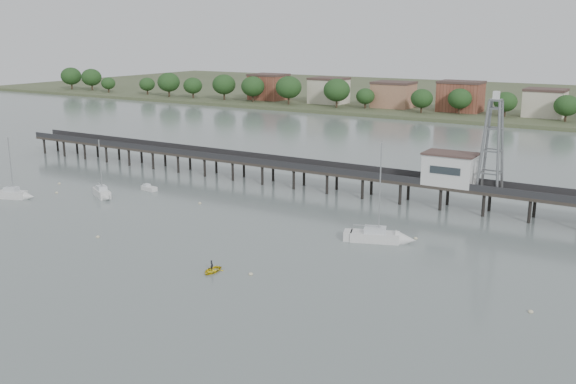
% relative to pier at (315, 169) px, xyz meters
% --- Properties ---
extents(ground_plane, '(500.00, 500.00, 0.00)m').
position_rel_pier_xyz_m(ground_plane, '(0.00, -60.00, -3.79)').
color(ground_plane, slate).
rests_on(ground_plane, ground).
extents(pier, '(150.00, 5.00, 5.50)m').
position_rel_pier_xyz_m(pier, '(0.00, 0.00, 0.00)').
color(pier, '#2D2823').
rests_on(pier, ground).
extents(pier_building, '(8.40, 5.40, 5.30)m').
position_rel_pier_xyz_m(pier_building, '(25.00, 0.00, 2.87)').
color(pier_building, silver).
rests_on(pier_building, ground).
extents(lattice_tower, '(3.20, 3.20, 15.50)m').
position_rel_pier_xyz_m(lattice_tower, '(31.50, 0.00, 7.31)').
color(lattice_tower, slate).
rests_on(lattice_tower, ground).
extents(sailboat_a, '(7.01, 4.28, 11.31)m').
position_rel_pier_xyz_m(sailboat_a, '(-41.34, -32.94, -3.14)').
color(sailboat_a, silver).
rests_on(sailboat_a, ground).
extents(sailboat_b, '(6.53, 4.52, 10.71)m').
position_rel_pier_xyz_m(sailboat_b, '(-28.70, -24.80, -3.14)').
color(sailboat_b, silver).
rests_on(sailboat_b, ground).
extents(sailboat_c, '(9.33, 5.51, 14.76)m').
position_rel_pier_xyz_m(sailboat_c, '(23.19, -21.70, -3.16)').
color(sailboat_c, silver).
rests_on(sailboat_c, ground).
extents(white_tender, '(3.37, 1.80, 1.25)m').
position_rel_pier_xyz_m(white_tender, '(-25.82, -16.49, -3.41)').
color(white_tender, silver).
rests_on(white_tender, ground).
extents(yellow_dinghy, '(2.14, 0.70, 2.96)m').
position_rel_pier_xyz_m(yellow_dinghy, '(9.68, -43.35, -3.79)').
color(yellow_dinghy, yellow).
rests_on(yellow_dinghy, ground).
extents(dinghy_occupant, '(0.80, 1.33, 0.30)m').
position_rel_pier_xyz_m(dinghy_occupant, '(9.68, -43.35, -3.79)').
color(dinghy_occupant, black).
rests_on(dinghy_occupant, ground).
extents(mooring_buoys, '(89.78, 23.94, 0.39)m').
position_rel_pier_xyz_m(mooring_buoys, '(-3.05, -29.11, -3.71)').
color(mooring_buoys, beige).
rests_on(mooring_buoys, ground).
extents(far_shore, '(500.00, 170.00, 10.40)m').
position_rel_pier_xyz_m(far_shore, '(0.36, 179.58, -2.85)').
color(far_shore, '#475133').
rests_on(far_shore, ground).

